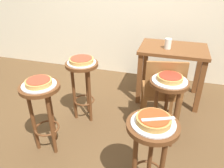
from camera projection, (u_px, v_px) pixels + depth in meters
The scene contains 18 objects.
ground_plane at pixel (95, 130), 2.47m from camera, with size 6.00×6.00×0.00m, color brown.
stool_foreground at pixel (151, 145), 1.54m from camera, with size 0.36×0.36×0.72m.
serving_plate_foreground at pixel (153, 123), 1.44m from camera, with size 0.30×0.30×0.01m, color silver.
pizza_foreground at pixel (154, 120), 1.43m from camera, with size 0.23×0.23×0.05m.
stool_middle at pixel (43, 104), 2.01m from camera, with size 0.36×0.36×0.72m.
serving_plate_middle at pixel (39, 85), 1.91m from camera, with size 0.30×0.30×0.01m, color silver.
pizza_middle at pixel (39, 82), 1.90m from camera, with size 0.23×0.23×0.05m.
stool_leftside at pixel (167, 99), 2.08m from camera, with size 0.36×0.36×0.72m.
serving_plate_leftside at pixel (170, 80), 1.98m from camera, with size 0.33×0.33×0.01m, color silver.
pizza_leftside at pixel (170, 78), 1.97m from camera, with size 0.23×0.23×0.05m.
stool_rear at pixel (83, 79), 2.46m from camera, with size 0.36×0.36×0.72m.
serving_plate_rear at pixel (82, 62), 2.36m from camera, with size 0.32×0.32×0.01m, color silver.
pizza_rear at pixel (81, 60), 2.34m from camera, with size 0.27×0.27×0.05m.
dining_table at pixel (172, 58), 2.82m from camera, with size 0.84×0.61×0.74m.
cup_near_edge at pixel (168, 44), 2.68m from camera, with size 0.08×0.08×0.13m, color silver.
condiment_shaker at pixel (167, 44), 2.74m from camera, with size 0.04×0.04×0.08m, color white.
wooden_chair at pixel (162, 91), 2.34m from camera, with size 0.47×0.47×0.85m.
pizza_server_knife at pixel (158, 119), 1.39m from camera, with size 0.22×0.02×0.01m, color silver.
Camera 1 is at (0.74, -1.78, 1.64)m, focal length 34.66 mm.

